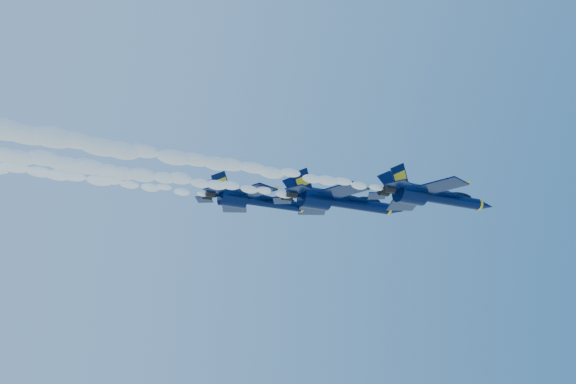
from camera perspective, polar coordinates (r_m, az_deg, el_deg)
name	(u,v)px	position (r m, az deg, el deg)	size (l,w,h in m)	color
jet_lead	(433,196)	(83.17, 12.74, -0.39)	(17.34, 14.23, 6.44)	#010D33
smoke_trail_jet_lead	(198,161)	(69.25, -8.03, 2.73)	(47.08, 2.21, 1.99)	white
jet_second	(339,201)	(90.79, 4.54, -0.81)	(19.36, 15.88, 7.19)	#010D33
smoke_trail_jet_second	(110,170)	(80.51, -15.56, 1.91)	(47.08, 2.47, 2.22)	white
jet_third	(255,200)	(91.77, -2.94, -0.72)	(17.31, 14.20, 6.43)	#010D33
smoke_trail_jet_third	(23,170)	(85.56, -22.48, 1.81)	(47.08, 2.21, 1.98)	white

